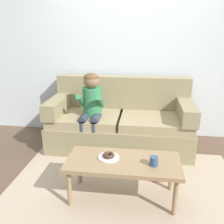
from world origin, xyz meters
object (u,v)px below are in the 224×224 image
at_px(coffee_table, 123,165).
at_px(person_child, 91,105).
at_px(couch, 120,123).
at_px(mug, 154,161).
at_px(toy_controller, 155,178).
at_px(donut, 109,155).

bearing_deg(coffee_table, person_child, 117.75).
bearing_deg(coffee_table, couch, 96.89).
height_order(person_child, mug, person_child).
distance_m(couch, person_child, 0.54).
bearing_deg(coffee_table, mug, -10.24).
xyz_separation_m(couch, mug, (0.44, -1.28, 0.13)).
bearing_deg(couch, person_child, -151.24).
relative_size(mug, toy_controller, 0.40).
distance_m(donut, mug, 0.45).
bearing_deg(couch, donut, -89.91).
height_order(coffee_table, person_child, person_child).
height_order(couch, toy_controller, couch).
bearing_deg(mug, toy_controller, 83.45).
bearing_deg(toy_controller, donut, -125.08).
bearing_deg(toy_controller, coffee_table, -112.72).
distance_m(coffee_table, mug, 0.31).
relative_size(coffee_table, person_child, 1.01).
xyz_separation_m(person_child, toy_controller, (0.88, -0.66, -0.65)).
bearing_deg(toy_controller, mug, -75.44).
xyz_separation_m(couch, toy_controller, (0.49, -0.87, -0.33)).
distance_m(couch, coffee_table, 1.24).
bearing_deg(person_child, coffee_table, -62.25).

